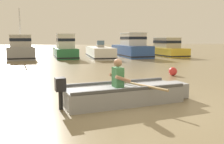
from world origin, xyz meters
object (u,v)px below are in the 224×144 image
Objects in this scene: moored_boat_white at (99,53)px; moored_boat_grey at (21,49)px; moored_boat_green at (65,49)px; moored_boat_yellow at (164,49)px; rowboat_with_person at (125,93)px; moored_boat_blue at (131,48)px; mooring_buoy at (173,71)px.

moored_boat_grey is at bearing 176.56° from moored_boat_white.
moored_boat_yellow is at bearing 4.36° from moored_boat_green.
moored_boat_green is 0.80× the size of moored_boat_yellow.
moored_boat_yellow reaches higher than rowboat_with_person.
moored_boat_grey is at bearing -178.55° from moored_boat_blue.
moored_boat_grey is 14.50× the size of mooring_buoy.
moored_boat_white is at bearing -6.37° from moored_boat_green.
moored_boat_yellow is 16.15× the size of mooring_buoy.
moored_boat_blue reaches higher than moored_boat_white.
rowboat_with_person is 0.61× the size of moored_boat_blue.
moored_boat_grey is 0.91× the size of moored_boat_blue.
rowboat_with_person is 9.64× the size of mooring_buoy.
moored_boat_green is 0.81× the size of moored_boat_blue.
rowboat_with_person is 16.29m from moored_boat_grey.
moored_boat_yellow is 12.72m from mooring_buoy.
moored_boat_blue reaches higher than moored_boat_green.
rowboat_with_person is 17.84m from moored_boat_yellow.
rowboat_with_person is 5.29m from mooring_buoy.
moored_boat_yellow is at bearing 9.19° from moored_boat_white.
moored_boat_yellow is (3.46, 0.41, -0.16)m from moored_boat_blue.
moored_boat_blue is (6.07, 0.31, 0.06)m from moored_boat_green.
rowboat_with_person is 16.22m from moored_boat_blue.
moored_boat_green is at bearing 96.34° from rowboat_with_person.
moored_boat_green reaches higher than moored_boat_yellow.
rowboat_with_person is 0.66× the size of moored_boat_grey.
moored_boat_grey is 13.22m from moored_boat_yellow.
moored_boat_green is at bearing 173.63° from moored_boat_white.
moored_boat_green is 9.55m from moored_boat_yellow.
moored_boat_blue is at bearing 1.45° from moored_boat_grey.
moored_boat_blue is 11.53m from mooring_buoy.
moored_boat_white is (2.98, -0.33, -0.32)m from moored_boat_green.
moored_boat_yellow is (9.52, 0.73, -0.10)m from moored_boat_green.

